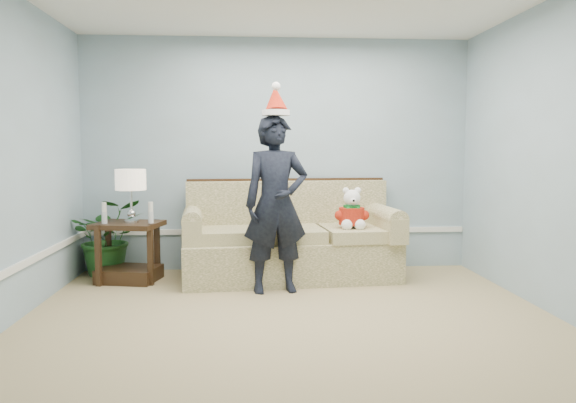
{
  "coord_description": "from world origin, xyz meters",
  "views": [
    {
      "loc": [
        -0.34,
        -4.09,
        1.41
      ],
      "look_at": [
        0.06,
        1.55,
        0.89
      ],
      "focal_mm": 35.0,
      "sensor_mm": 36.0,
      "label": 1
    }
  ],
  "objects_px": {
    "sofa": "(289,243)",
    "houseplant": "(108,237)",
    "man": "(276,204)",
    "teddy_bear": "(352,213)",
    "table_lamp": "(131,182)",
    "side_table": "(129,258)"
  },
  "relations": [
    {
      "from": "sofa",
      "to": "table_lamp",
      "type": "distance_m",
      "value": 1.82
    },
    {
      "from": "table_lamp",
      "to": "teddy_bear",
      "type": "xyz_separation_m",
      "value": [
        2.34,
        -0.07,
        -0.34
      ]
    },
    {
      "from": "houseplant",
      "to": "teddy_bear",
      "type": "xyz_separation_m",
      "value": [
        2.69,
        -0.45,
        0.29
      ]
    },
    {
      "from": "man",
      "to": "teddy_bear",
      "type": "distance_m",
      "value": 0.95
    },
    {
      "from": "houseplant",
      "to": "side_table",
      "type": "bearing_deg",
      "value": -48.15
    },
    {
      "from": "table_lamp",
      "to": "side_table",
      "type": "bearing_deg",
      "value": 135.79
    },
    {
      "from": "man",
      "to": "teddy_bear",
      "type": "bearing_deg",
      "value": 18.24
    },
    {
      "from": "table_lamp",
      "to": "man",
      "type": "distance_m",
      "value": 1.6
    },
    {
      "from": "sofa",
      "to": "table_lamp",
      "type": "bearing_deg",
      "value": 179.28
    },
    {
      "from": "houseplant",
      "to": "teddy_bear",
      "type": "height_order",
      "value": "teddy_bear"
    },
    {
      "from": "table_lamp",
      "to": "houseplant",
      "type": "bearing_deg",
      "value": 132.38
    },
    {
      "from": "teddy_bear",
      "to": "man",
      "type": "bearing_deg",
      "value": -151.96
    },
    {
      "from": "man",
      "to": "houseplant",
      "type": "bearing_deg",
      "value": 145.26
    },
    {
      "from": "sofa",
      "to": "side_table",
      "type": "xyz_separation_m",
      "value": [
        -1.73,
        -0.07,
        -0.13
      ]
    },
    {
      "from": "sofa",
      "to": "teddy_bear",
      "type": "relative_size",
      "value": 5.31
    },
    {
      "from": "man",
      "to": "teddy_bear",
      "type": "height_order",
      "value": "man"
    },
    {
      "from": "houseplant",
      "to": "sofa",
      "type": "bearing_deg",
      "value": -7.21
    },
    {
      "from": "sofa",
      "to": "houseplant",
      "type": "xyz_separation_m",
      "value": [
        -2.03,
        0.26,
        0.05
      ]
    },
    {
      "from": "table_lamp",
      "to": "houseplant",
      "type": "xyz_separation_m",
      "value": [
        -0.34,
        0.38,
        -0.64
      ]
    },
    {
      "from": "houseplant",
      "to": "man",
      "type": "height_order",
      "value": "man"
    },
    {
      "from": "houseplant",
      "to": "man",
      "type": "xyz_separation_m",
      "value": [
        1.85,
        -0.89,
        0.44
      ]
    },
    {
      "from": "table_lamp",
      "to": "man",
      "type": "bearing_deg",
      "value": -18.62
    }
  ]
}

